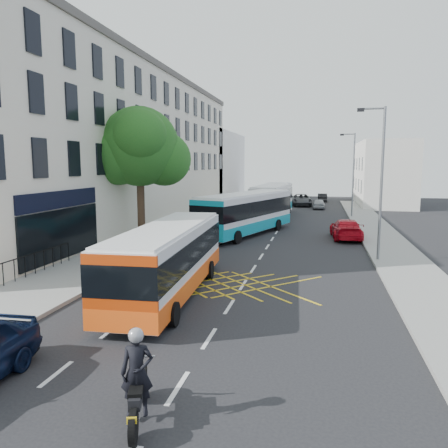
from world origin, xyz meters
The scene contains 19 objects.
ground centered at (0.00, 0.00, 0.00)m, with size 120.00×120.00×0.00m, color black.
pavement_left centered at (-8.50, 15.00, 0.07)m, with size 5.00×70.00×0.15m, color gray.
pavement_right centered at (7.50, 15.00, 0.07)m, with size 3.00×70.00×0.15m, color gray.
terrace_main centered at (-14.00, 24.49, 6.76)m, with size 8.30×45.00×13.50m.
terrace_far centered at (-14.00, 55.00, 5.00)m, with size 8.00×20.00×10.00m, color silver.
building_right centered at (11.00, 48.00, 4.00)m, with size 6.00×18.00×8.00m, color silver.
street_tree centered at (-8.51, 14.97, 6.29)m, with size 6.30×5.70×8.80m.
lamp_near centered at (6.20, 12.00, 4.62)m, with size 1.45×0.15×8.00m.
lamp_far centered at (6.20, 32.00, 4.62)m, with size 1.45×0.15×8.00m.
railings centered at (-9.70, 5.30, 0.72)m, with size 0.08×5.60×1.14m, color black, non-canonical shape.
bus_near centered at (-2.67, 3.97, 1.48)m, with size 2.86×10.09×2.80m.
bus_mid centered at (-2.13, 19.44, 1.63)m, with size 5.85×11.27×3.10m.
bus_far centered at (-1.39, 31.06, 1.68)m, with size 3.25×11.46×3.19m.
motorbike centered at (-0.38, -4.42, 0.94)m, with size 0.87×2.19×1.99m.
parked_car_silver centered at (-5.60, 9.79, 0.70)m, with size 1.47×4.22×1.39m, color #A3A6AA.
red_hatchback centered at (5.04, 19.18, 0.70)m, with size 1.95×4.80×1.39m, color #B70715.
distant_car_grey centered at (0.96, 43.28, 0.74)m, with size 2.44×5.29×1.47m, color #3A3C41.
distant_car_silver centered at (3.13, 39.80, 0.59)m, with size 1.39×3.45×1.17m, color #A7A9AE.
distant_car_dark centered at (3.56, 49.53, 0.59)m, with size 1.24×3.57×1.17m, color black.
Camera 1 is at (3.11, -12.18, 5.23)m, focal length 35.00 mm.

